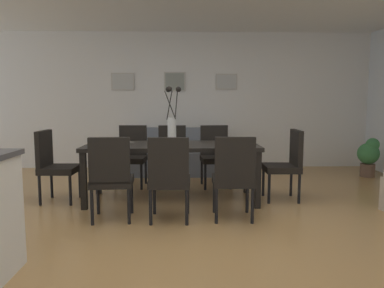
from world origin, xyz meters
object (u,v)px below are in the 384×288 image
centerpiece_vase (172,122)px  potted_plant (369,155)px  dining_chair_head_east (287,161)px  framed_picture_center (175,82)px  bowl_near_right (123,140)px  framed_picture_left (123,82)px  framed_picture_right (226,82)px  dining_table (172,150)px  dining_chair_far_left (169,175)px  dining_chair_mid_right (215,153)px  sofa (180,157)px  dining_chair_far_right (172,153)px  dining_chair_near_right (132,153)px  dining_chair_head_west (53,162)px  dining_chair_mid_left (234,174)px  bowl_far_left (172,143)px  dining_chair_near_left (111,175)px  bowl_near_left (118,143)px

centerpiece_vase → potted_plant: bearing=23.0°
dining_chair_head_east → framed_picture_center: (-1.50, 2.42, 1.15)m
bowl_near_right → framed_picture_left: 2.40m
centerpiece_vase → framed_picture_right: bearing=67.6°
dining_table → dining_chair_far_left: 0.87m
dining_chair_far_left → dining_chair_mid_right: 1.81m
dining_chair_mid_right → centerpiece_vase: (-0.64, -0.83, 0.51)m
sofa → dining_table: bearing=-92.6°
dining_table → dining_chair_mid_right: size_ratio=2.39×
dining_chair_far_right → sofa: size_ratio=0.51×
dining_chair_near_right → dining_chair_far_left: bearing=-70.0°
dining_chair_near_right → dining_chair_head_west: 1.24m
bowl_near_right → framed_picture_left: framed_picture_left is taller
centerpiece_vase → framed_picture_right: framed_picture_right is taller
dining_chair_far_right → dining_chair_head_east: size_ratio=1.00×
dining_chair_far_right → potted_plant: size_ratio=1.37×
dining_chair_mid_right → dining_chair_mid_left: bearing=-88.4°
dining_chair_near_right → bowl_far_left: (0.64, -1.07, 0.27)m
dining_chair_far_right → framed_picture_center: size_ratio=2.23×
framed_picture_center → framed_picture_right: size_ratio=1.01×
dining_chair_mid_right → centerpiece_vase: bearing=-127.5°
dining_chair_near_left → centerpiece_vase: (0.63, 0.82, 0.51)m
dining_chair_far_right → bowl_near_right: bearing=-135.3°
bowl_near_left → framed_picture_left: (-0.33, 2.60, 0.89)m
dining_chair_far_left → framed_picture_center: framed_picture_center is taller
dining_chair_near_left → bowl_far_left: bearing=44.8°
dining_table → dining_chair_near_right: 1.09m
dining_chair_far_left → dining_chair_mid_left: size_ratio=1.00×
dining_chair_head_west → dining_chair_near_right: bearing=44.8°
bowl_far_left → framed_picture_center: 2.75m
dining_chair_mid_right → potted_plant: (2.70, 0.59, -0.14)m
dining_chair_mid_right → framed_picture_right: framed_picture_right is taller
sofa → dining_chair_near_left: bearing=-104.9°
sofa → dining_chair_far_left: bearing=-92.0°
dining_chair_far_right → potted_plant: 3.40m
dining_chair_near_right → dining_chair_mid_right: size_ratio=1.00×
dining_chair_head_east → potted_plant: (1.83, 1.43, -0.14)m
dining_chair_far_left → framed_picture_right: size_ratio=2.24×
dining_chair_mid_left → framed_picture_center: bearing=101.9°
framed_picture_right → potted_plant: (2.34, -0.99, -1.29)m
dining_chair_mid_right → bowl_near_left: (-1.30, -1.03, 0.27)m
dining_chair_mid_left → dining_chair_head_west: bearing=159.6°
dining_chair_mid_left → framed_picture_center: (-0.68, 3.23, 1.15)m
bowl_near_right → bowl_far_left: (0.66, -0.40, 0.00)m
dining_chair_far_left → dining_chair_near_left: bearing=176.9°
framed_picture_center → dining_chair_head_west: bearing=-122.2°
dining_chair_far_right → framed_picture_left: bearing=121.9°
dining_chair_head_west → bowl_far_left: (1.52, -0.19, 0.27)m
bowl_near_left → dining_chair_mid_left: bearing=-25.0°
dining_chair_far_left → dining_chair_head_east: bearing=29.2°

